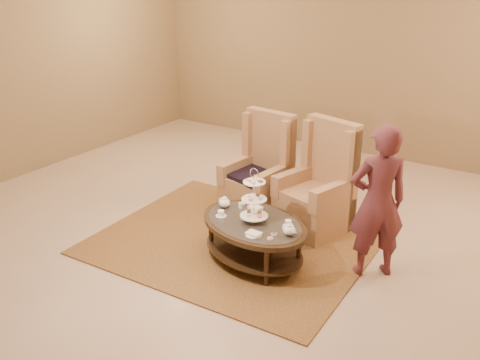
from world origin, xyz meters
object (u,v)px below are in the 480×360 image
Objects in this scene: armchair_right at (319,194)px; person at (378,202)px; tea_table at (254,229)px; armchair_left at (260,179)px.

person is at bearing -19.22° from armchair_right.
armchair_right is at bearing 94.23° from tea_table.
tea_table is at bearing -18.06° from person.
armchair_left is (-0.60, 1.13, 0.05)m from tea_table.
tea_table is 1.15× the size of armchair_left.
person reaches higher than armchair_left.
armchair_right is 1.17m from person.
person reaches higher than tea_table.
armchair_left is 0.98× the size of armchair_right.
person is (1.15, 0.47, 0.41)m from tea_table.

